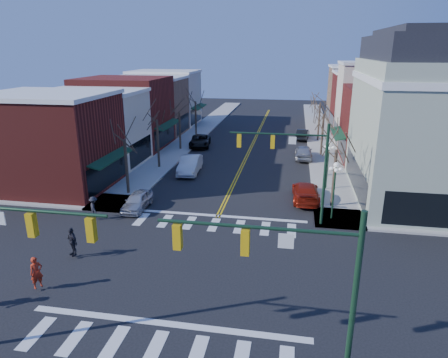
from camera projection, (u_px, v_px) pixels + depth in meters
The scene contains 34 objects.
ground at pixel (192, 271), 22.30m from camera, with size 160.00×160.00×0.00m, color black.
sidewalk_left at pixel (159, 164), 42.44m from camera, with size 3.50×70.00×0.15m, color #9E9B93.
sidewalk_right at pixel (328, 173), 39.54m from camera, with size 3.50×70.00×0.15m, color #9E9B93.
bldg_left_brick_a at pixel (52, 143), 34.62m from camera, with size 10.00×8.50×8.00m, color maroon.
bldg_left_stucco_a at pixel (94, 129), 41.95m from camera, with size 10.00×7.00×7.50m, color beige.
bldg_left_brick_b at pixel (125, 113), 49.28m from camera, with size 10.00×9.00×8.50m, color maroon.
bldg_left_tan at pixel (149, 107), 57.11m from camera, with size 10.00×7.50×7.80m, color #9A7355.
bldg_left_stucco_b at pixel (165, 99), 64.30m from camera, with size 10.00×8.00×8.20m, color beige.
bldg_right_brick_a at pixel (392, 125), 42.57m from camera, with size 10.00×8.50×8.00m, color maroon.
bldg_right_stucco at pixel (379, 106), 49.52m from camera, with size 10.00×7.00×10.00m, color beige.
bldg_right_brick_b at pixel (369, 104), 56.77m from camera, with size 10.00×8.00×8.50m, color maroon.
bldg_right_tan at pixel (361, 96), 64.17m from camera, with size 10.00×8.00×9.00m, color #9A7355.
victorian_corner at pixel (442, 118), 31.06m from camera, with size 12.25×14.25×13.30m.
traffic_mast_near_right at pixel (297, 278), 12.99m from camera, with size 6.60×0.28×7.20m.
traffic_mast_far_right at pixel (298, 159), 26.84m from camera, with size 6.60×0.28×7.20m.
lamppost_corner at pixel (335, 181), 27.97m from camera, with size 0.36×0.36×4.33m.
lamppost_midblock at pixel (328, 157), 34.05m from camera, with size 0.36×0.36×4.33m.
tree_left_a at pixel (127, 167), 33.24m from camera, with size 0.24×0.24×4.76m, color #382B21.
tree_left_b at pixel (158, 144), 40.69m from camera, with size 0.24×0.24×5.04m, color #382B21.
tree_left_c at pixel (180, 131), 48.25m from camera, with size 0.24×0.24×4.55m, color #382B21.
tree_left_d at pixel (196, 119), 55.68m from camera, with size 0.24×0.24×4.90m, color #382B21.
tree_right_a at pixel (334, 179), 30.48m from camera, with size 0.24×0.24×4.62m, color #382B21.
tree_right_b at pixel (327, 151), 37.88m from camera, with size 0.24×0.24×5.18m, color #382B21.
tree_right_c at pixel (322, 135), 45.42m from camera, with size 0.24×0.24×4.83m, color #382B21.
tree_right_d at pixel (319, 122), 52.88m from camera, with size 0.24×0.24×4.97m, color #382B21.
car_left_near at pixel (137, 201), 30.67m from camera, with size 1.56×3.88×1.32m, color #BABABF.
car_left_mid at pixel (190, 165), 39.60m from camera, with size 1.78×5.11×1.68m, color silver.
car_left_far at pixel (200, 141), 50.26m from camera, with size 2.40×5.21×1.45m, color black.
car_right_near at pixel (306, 192), 32.39m from camera, with size 2.08×5.11×1.48m, color maroon.
car_right_mid at pixel (304, 152), 44.62m from camera, with size 1.85×4.61×1.57m, color #A6A7AB.
car_right_far at pixel (303, 134), 54.25m from camera, with size 1.50×4.30×1.42m, color black.
pedestrian_red_a at pixel (36, 273), 20.23m from camera, with size 0.62×0.41×1.70m, color #AE2712.
pedestrian_dark_a at pixel (72, 242), 23.42m from camera, with size 1.03×0.43×1.76m, color black.
pedestrian_dark_b at pixel (94, 207), 28.66m from camera, with size 1.04×0.60×1.61m, color black.
Camera 1 is at (5.18, -18.98, 11.81)m, focal length 32.00 mm.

